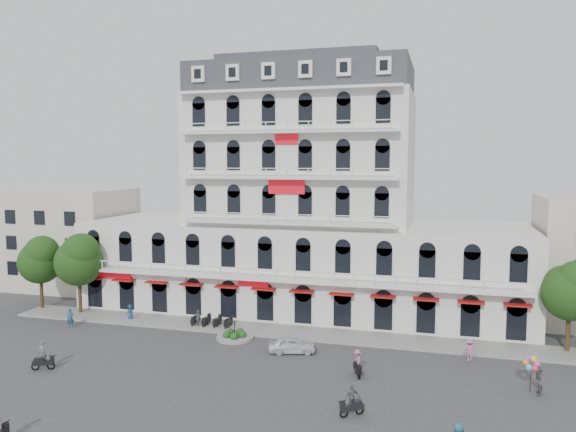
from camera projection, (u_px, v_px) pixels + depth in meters
The scene contains 18 objects.
ground at pixel (243, 367), 41.97m from camera, with size 120.00×120.00×0.00m, color #38383A.
sidewalk at pixel (278, 331), 50.59m from camera, with size 53.00×4.00×0.16m, color gray.
main_building at pixel (303, 213), 58.27m from camera, with size 45.00×15.00×25.80m.
flank_building_west at pixel (69, 238), 68.62m from camera, with size 14.00×10.00×12.00m, color beige.
traffic_island at pixel (235, 336), 48.50m from camera, with size 3.20×3.20×1.60m.
parked_scooter_row at pixel (212, 327), 52.11m from camera, with size 4.40×1.80×1.10m, color black, non-canonical shape.
tree_west_outer at pixel (40, 258), 57.99m from camera, with size 4.50×4.48×7.76m.
tree_west_inner at pixel (79, 258), 56.14m from camera, with size 4.76×4.76×8.25m.
tree_east_inner at pixel (571, 289), 44.58m from camera, with size 4.40×4.37×7.57m.
parked_car at pixel (292, 345), 44.97m from camera, with size 1.53×3.79×1.29m, color silver.
rider_west at pixel (43, 357), 41.22m from camera, with size 1.61×0.92×2.19m.
rider_northeast at pixel (352, 401), 33.70m from camera, with size 1.39×1.22×1.98m.
rider_center at pixel (357, 362), 40.02m from camera, with size 0.85×1.64×1.96m.
pedestrian_left at pixel (130, 312), 54.26m from camera, with size 0.75×0.49×1.54m, color navy.
pedestrian_mid at pixel (198, 319), 51.89m from camera, with size 0.97×0.40×1.66m, color slate.
pedestrian_right at pixel (469, 350), 43.11m from camera, with size 1.12×0.64×1.73m, color #BB6396.
pedestrian_far at pixel (70, 318), 51.86m from camera, with size 0.64×0.42×1.75m, color #234F69.
balloon_vendor at pixel (536, 376), 36.85m from camera, with size 1.33×1.29×2.45m.
Camera 1 is at (14.20, -38.29, 15.24)m, focal length 35.00 mm.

